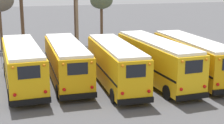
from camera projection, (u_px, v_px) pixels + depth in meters
ground_plane at (112, 83)px, 26.94m from camera, size 160.00×160.00×0.00m
school_bus_0 at (22, 64)px, 25.54m from camera, size 2.92×10.32×3.23m
school_bus_1 at (67, 61)px, 26.68m from camera, size 2.72×10.23×3.15m
school_bus_2 at (115, 63)px, 25.71m from camera, size 2.76×9.99×3.27m
school_bus_3 at (156, 59)px, 26.73m from camera, size 2.88×10.86×3.36m
school_bus_4 at (193, 57)px, 27.90m from camera, size 2.77×10.62×3.22m
utility_pole at (77, 10)px, 35.51m from camera, size 1.80×0.28×9.18m
bare_tree_1 at (101, 1)px, 41.13m from camera, size 2.72×2.72×6.44m
fence_line at (90, 52)px, 33.69m from camera, size 21.45×0.06×1.42m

